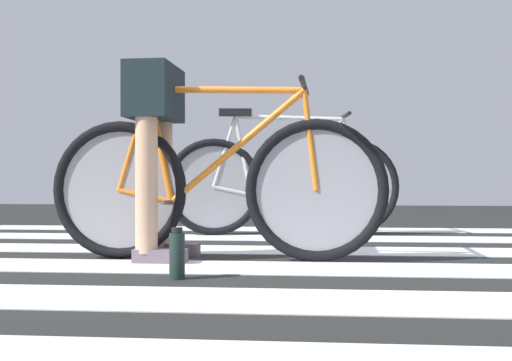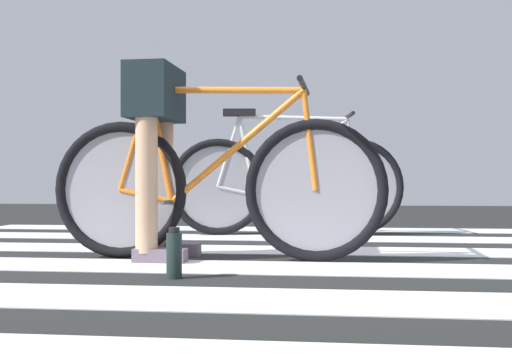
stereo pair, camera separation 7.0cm
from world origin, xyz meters
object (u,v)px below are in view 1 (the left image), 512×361
at_px(water_bottle, 177,255).
at_px(cyclist_1_of_2, 156,134).
at_px(bicycle_1_of_2, 215,185).
at_px(bicycle_2_of_2, 282,183).

bearing_deg(water_bottle, cyclist_1_of_2, 111.98).
bearing_deg(bicycle_1_of_2, water_bottle, -93.98).
height_order(bicycle_1_of_2, cyclist_1_of_2, cyclist_1_of_2).
distance_m(cyclist_1_of_2, water_bottle, 0.86).
relative_size(cyclist_1_of_2, bicycle_2_of_2, 0.58).
bearing_deg(bicycle_1_of_2, cyclist_1_of_2, 180.00).
bearing_deg(bicycle_2_of_2, water_bottle, -106.08).
xyz_separation_m(bicycle_2_of_2, water_bottle, (-0.34, -2.06, -0.28)).
relative_size(bicycle_1_of_2, water_bottle, 8.15).
height_order(bicycle_1_of_2, water_bottle, bicycle_1_of_2).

